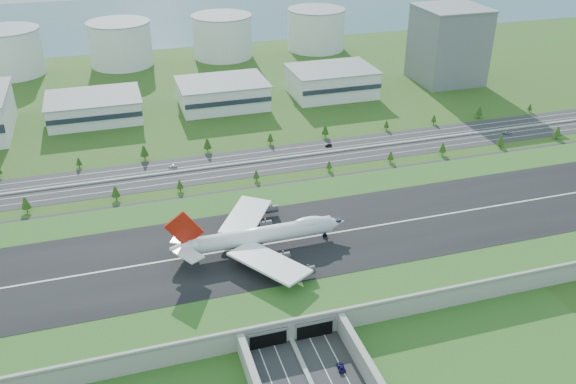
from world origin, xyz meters
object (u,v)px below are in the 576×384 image
object	(u,v)px
car_2	(341,367)
car_5	(329,145)
office_tower	(448,45)
boeing_747	(260,235)
fuel_tank_a	(10,52)
car_6	(507,133)
car_7	(173,166)

from	to	relation	value
car_2	car_5	world-z (taller)	car_2
office_tower	boeing_747	xyz separation A→B (m)	(-198.39, -197.08, -12.95)
fuel_tank_a	car_6	size ratio (longest dim) A/B	8.91
car_6	car_7	distance (m)	205.15
car_6	car_7	xyz separation A→B (m)	(-204.74, 12.89, -0.08)
fuel_tank_a	car_5	bearing A→B (deg)	-47.35
car_6	car_2	bearing A→B (deg)	150.76
car_5	car_7	world-z (taller)	car_7
car_2	office_tower	bearing A→B (deg)	-118.92
car_5	office_tower	bearing A→B (deg)	115.37
office_tower	car_6	size ratio (longest dim) A/B	9.80
car_6	car_5	bearing A→B (deg)	101.15
boeing_747	car_5	bearing A→B (deg)	56.04
car_6	car_7	bearing A→B (deg)	104.77
office_tower	car_5	size ratio (longest dim) A/B	13.45
office_tower	car_7	world-z (taller)	office_tower
car_5	car_7	size ratio (longest dim) A/B	0.85
boeing_747	car_7	xyz separation A→B (m)	(-23.11, 103.74, -13.73)
fuel_tank_a	car_6	distance (m)	375.73
office_tower	fuel_tank_a	distance (m)	340.18
fuel_tank_a	car_7	bearing A→B (deg)	-64.69
car_2	car_7	distance (m)	172.74
fuel_tank_a	car_7	distance (m)	231.06
car_6	car_7	world-z (taller)	car_6
car_7	car_6	bearing A→B (deg)	99.79
car_5	car_6	bearing A→B (deg)	72.73
fuel_tank_a	car_5	xyz separation A→B (m)	(190.68, -206.97, -16.71)
office_tower	car_5	distance (m)	160.92
car_2	car_7	xyz separation A→B (m)	(-33.16, 169.53, 0.02)
boeing_747	car_2	world-z (taller)	boeing_747
office_tower	car_5	xyz separation A→B (m)	(-129.32, -91.97, -26.71)
boeing_747	car_5	world-z (taller)	boeing_747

